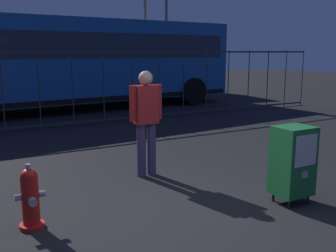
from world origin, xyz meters
name	(u,v)px	position (x,y,z in m)	size (l,w,h in m)	color
ground_plane	(196,219)	(0.00, 0.00, 0.00)	(60.00, 60.00, 0.00)	black
fire_hydrant	(30,198)	(-1.74, 0.72, 0.35)	(0.33, 0.32, 0.75)	red
newspaper_box_primary	(293,161)	(1.38, -0.18, 0.57)	(0.48, 0.42, 1.02)	black
pedestrian	(146,117)	(0.24, 1.78, 0.95)	(0.55, 0.22, 1.67)	#382D51
fence_barrier	(56,89)	(0.00, 6.52, 1.02)	(18.03, 0.04, 2.00)	#2D2D33
bus_near	(86,59)	(1.79, 9.52, 1.71)	(10.65, 3.37, 3.00)	#19519E
bus_far	(88,57)	(3.10, 13.39, 1.71)	(10.68, 3.51, 3.00)	gold
street_light_near_left	(166,1)	(6.21, 11.82, 4.10)	(0.32, 0.32, 7.08)	#4C4F54
street_light_near_right	(145,3)	(5.75, 12.98, 4.12)	(0.32, 0.32, 7.12)	#4C4F54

